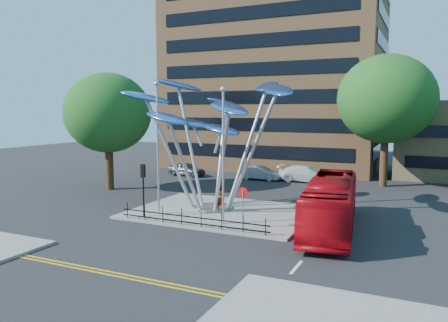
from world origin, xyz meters
The scene contains 18 objects.
ground centered at (0.00, 0.00, 0.00)m, with size 120.00×120.00×0.00m, color black.
traffic_island centered at (-1.00, 6.00, 0.07)m, with size 12.00×9.00×0.15m, color slate.
double_yellow_near centered at (0.00, -6.00, 0.01)m, with size 40.00×0.12×0.01m, color gold.
double_yellow_far centered at (0.00, -6.30, 0.01)m, with size 40.00×0.12×0.01m, color gold.
brick_tower centered at (-6.00, 32.00, 15.00)m, with size 25.00×15.00×30.00m, color #976942.
tree_right centered at (8.00, 22.00, 8.04)m, with size 8.80×8.80×12.11m.
tree_left centered at (-14.00, 10.00, 6.79)m, with size 7.60×7.60×10.32m.
leaf_sculpture centered at (-2.07, 6.68, 6.87)m, with size 12.72×9.54×9.51m.
street_lamp_left centered at (-4.50, 3.50, 5.36)m, with size 0.36×0.36×8.80m.
street_lamp_right centered at (0.50, 3.00, 5.09)m, with size 0.36×0.36×8.30m.
traffic_light_island centered at (-5.00, 2.50, 2.61)m, with size 0.28×0.18×3.42m.
no_entry_sign_island centered at (2.00, 2.52, 1.82)m, with size 0.60×0.10×2.45m.
pedestrian_railing_front centered at (-1.00, 1.70, 0.55)m, with size 10.00×0.06×1.00m.
red_bus centered at (6.60, 4.91, 1.55)m, with size 2.61×11.14×3.10m, color #9D070E.
pedestrian centered at (-1.01, 5.73, 1.06)m, with size 0.66×0.43×1.81m, color gray.
parked_car_left centered at (-11.87, 19.96, 0.73)m, with size 1.72×4.28×1.46m, color #474A4F.
parked_car_mid centered at (-3.64, 20.71, 0.70)m, with size 1.47×4.22×1.39m, color #929599.
parked_car_right centered at (0.86, 21.50, 0.80)m, with size 2.24×5.51×1.60m, color silver.
Camera 1 is at (11.59, -20.57, 7.05)m, focal length 35.00 mm.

